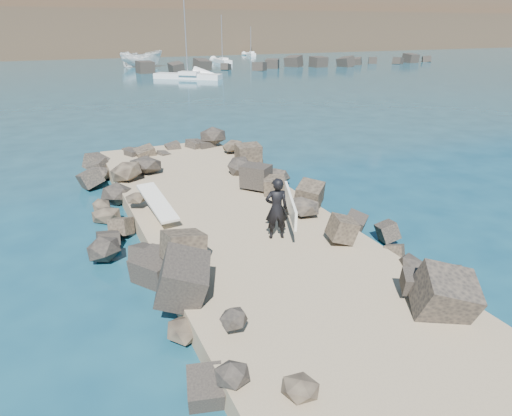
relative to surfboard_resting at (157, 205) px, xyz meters
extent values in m
plane|color=#0F384C|center=(2.31, -1.55, -1.04)|extent=(800.00, 800.00, 0.00)
cube|color=#8C7759|center=(2.31, -3.55, -0.74)|extent=(6.00, 26.00, 0.60)
cube|color=black|center=(-0.59, -3.05, -0.54)|extent=(2.60, 22.00, 1.00)
cube|color=black|center=(5.21, -3.05, -0.54)|extent=(2.60, 22.00, 1.00)
cube|color=black|center=(37.31, 53.45, -0.44)|extent=(52.00, 4.00, 1.20)
cube|color=silver|center=(0.00, 0.00, 0.00)|extent=(0.85, 2.44, 0.08)
imported|color=silver|center=(12.56, 65.00, 0.27)|extent=(7.21, 4.25, 2.62)
imported|color=black|center=(2.81, -2.87, 0.48)|extent=(0.76, 0.59, 1.83)
cube|color=white|center=(3.26, -2.87, 0.53)|extent=(0.87, 2.15, 0.71)
cube|color=silver|center=(14.32, 44.87, -0.79)|extent=(7.97, 7.09, 0.80)
cylinder|color=gray|center=(14.32, 44.87, 4.38)|extent=(0.12, 0.12, 9.64)
cube|color=silver|center=(14.32, 44.20, -0.29)|extent=(2.78, 2.65, 0.44)
cube|color=silver|center=(27.58, 67.61, -0.79)|extent=(1.82, 6.86, 0.80)
cylinder|color=gray|center=(27.58, 67.61, 3.30)|extent=(0.12, 0.12, 7.48)
cube|color=silver|center=(27.58, 66.80, -0.29)|extent=(1.18, 1.95, 0.44)
cube|color=silver|center=(40.71, 84.55, -0.79)|extent=(1.91, 5.11, 0.80)
cylinder|color=gray|center=(40.71, 84.55, 2.31)|extent=(0.12, 0.12, 5.49)
cube|color=silver|center=(40.71, 83.96, -0.29)|extent=(1.02, 1.51, 0.44)
camera|label=1|loc=(-2.75, -13.66, 5.37)|focal=32.00mm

